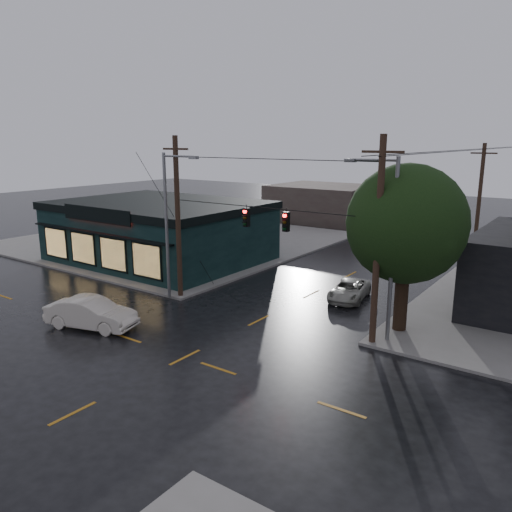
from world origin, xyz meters
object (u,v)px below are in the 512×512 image
Objects in this scene: corner_tree at (406,224)px; sedan_cream at (91,313)px; utility_pole_nw at (181,297)px; utility_pole_ne at (372,344)px; suv_silver at (349,290)px.

corner_tree is 1.74× the size of sedan_cream.
utility_pole_nw is 2.04× the size of sedan_cream.
corner_tree reaches higher than utility_pole_ne.
suv_silver is (-4.52, 3.53, -5.14)m from corner_tree.
suv_silver is (8.98, 5.94, 0.60)m from utility_pole_nw.
suv_silver is at bearing -52.57° from sedan_cream.
sedan_cream reaches higher than suv_silver.
sedan_cream is at bearing -91.68° from utility_pole_nw.
utility_pole_ne is at bearing 0.00° from utility_pole_nw.
utility_pole_ne is (-0.50, -2.41, -5.74)m from corner_tree.
sedan_cream is (-13.19, -6.63, 0.82)m from utility_pole_ne.
sedan_cream is 15.57m from suv_silver.
sedan_cream is at bearing -146.55° from corner_tree.
utility_pole_nw and utility_pole_ne have the same top height.
corner_tree reaches higher than suv_silver.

